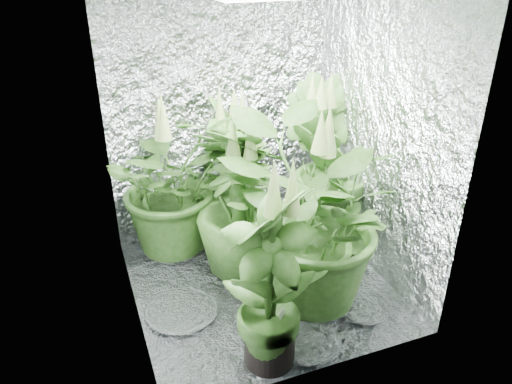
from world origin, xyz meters
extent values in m
plane|color=white|center=(0.00, 0.00, 0.00)|extent=(1.60, 1.60, 0.00)
cube|color=white|center=(0.00, 0.80, 1.00)|extent=(1.60, 0.02, 2.00)
cube|color=white|center=(0.00, -0.80, 1.00)|extent=(1.60, 0.02, 2.00)
cube|color=white|center=(-0.80, 0.00, 1.00)|extent=(0.02, 1.60, 2.00)
cube|color=white|center=(0.80, 0.00, 1.00)|extent=(0.02, 1.60, 2.00)
cylinder|color=black|center=(-0.41, 0.62, 0.13)|extent=(0.30, 0.30, 0.27)
cylinder|color=#3F2A12|center=(-0.41, 0.62, 0.25)|extent=(0.27, 0.27, 0.03)
imported|color=#204612|center=(-0.41, 0.62, 0.56)|extent=(1.11, 1.11, 1.05)
cone|color=olive|center=(-0.41, 0.62, 1.02)|extent=(0.10, 0.10, 0.27)
cylinder|color=black|center=(0.05, 0.64, 0.13)|extent=(0.28, 0.28, 0.25)
cylinder|color=#3F2A12|center=(0.05, 0.64, 0.24)|extent=(0.26, 0.26, 0.03)
imported|color=#204612|center=(0.05, 0.64, 0.56)|extent=(0.79, 0.79, 1.06)
cone|color=olive|center=(0.05, 0.64, 1.03)|extent=(0.09, 0.09, 0.25)
cylinder|color=black|center=(0.64, 0.38, 0.14)|extent=(0.30, 0.30, 0.27)
cylinder|color=#3F2A12|center=(0.64, 0.38, 0.26)|extent=(0.28, 0.28, 0.03)
imported|color=#204612|center=(0.64, 0.38, 0.63)|extent=(0.88, 0.88, 1.19)
cone|color=olive|center=(0.64, 0.38, 1.15)|extent=(0.10, 0.10, 0.27)
cylinder|color=black|center=(-0.06, 0.18, 0.13)|extent=(0.29, 0.29, 0.26)
cylinder|color=#3F2A12|center=(-0.06, 0.18, 0.24)|extent=(0.27, 0.27, 0.03)
imported|color=#204612|center=(-0.06, 0.18, 0.55)|extent=(0.82, 0.82, 1.04)
cone|color=olive|center=(-0.06, 0.18, 1.01)|extent=(0.09, 0.09, 0.26)
cylinder|color=black|center=(0.20, -0.31, 0.14)|extent=(0.31, 0.31, 0.28)
cylinder|color=#3F2A12|center=(0.20, -0.31, 0.26)|extent=(0.29, 0.29, 0.03)
imported|color=#204612|center=(0.20, -0.31, 0.61)|extent=(1.26, 1.26, 1.16)
cone|color=olive|center=(0.20, -0.31, 1.13)|extent=(0.10, 0.10, 0.28)
cylinder|color=black|center=(-0.19, -0.64, 0.12)|extent=(0.27, 0.27, 0.25)
cylinder|color=#3F2A12|center=(-0.19, -0.64, 0.23)|extent=(0.25, 0.25, 0.03)
imported|color=#204612|center=(-0.19, -0.64, 0.56)|extent=(0.78, 0.78, 1.07)
cone|color=olive|center=(-0.19, -0.64, 1.04)|extent=(0.09, 0.09, 0.25)
cylinder|color=black|center=(0.63, 0.39, 0.04)|extent=(0.14, 0.14, 0.08)
cylinder|color=black|center=(0.63, 0.39, 0.20)|extent=(0.13, 0.13, 0.10)
cylinder|color=#4C4C51|center=(0.57, 0.37, 0.20)|extent=(0.12, 0.29, 0.30)
torus|color=#4C4C51|center=(0.57, 0.37, 0.20)|extent=(0.12, 0.30, 0.31)
cube|color=white|center=(-0.14, -0.67, 0.30)|extent=(0.05, 0.05, 0.08)
camera|label=1|loc=(-0.98, -2.49, 2.05)|focal=35.00mm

